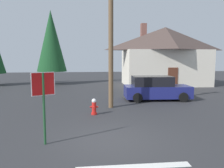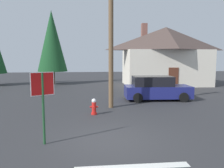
# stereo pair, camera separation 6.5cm
# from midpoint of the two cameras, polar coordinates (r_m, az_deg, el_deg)

# --- Properties ---
(ground_plane) EXTENTS (80.00, 80.00, 0.10)m
(ground_plane) POSITION_cam_midpoint_polar(r_m,az_deg,el_deg) (8.25, -0.73, -14.35)
(ground_plane) COLOR #2D2D30
(lane_stop_bar) EXTENTS (3.12, 0.35, 0.01)m
(lane_stop_bar) POSITION_cam_midpoint_polar(r_m,az_deg,el_deg) (6.40, 5.31, -20.33)
(lane_stop_bar) COLOR silver
(lane_stop_bar) RESTS_ON ground
(stop_sign_near) EXTENTS (0.70, 0.37, 2.45)m
(stop_sign_near) POSITION_cam_midpoint_polar(r_m,az_deg,el_deg) (7.71, -17.35, -2.20)
(stop_sign_near) COLOR #1E4C28
(stop_sign_near) RESTS_ON ground
(fire_hydrant) EXTENTS (0.42, 0.36, 0.83)m
(fire_hydrant) POSITION_cam_midpoint_polar(r_m,az_deg,el_deg) (11.61, -4.78, -5.81)
(fire_hydrant) COLOR red
(fire_hydrant) RESTS_ON ground
(utility_pole) EXTENTS (1.60, 0.28, 8.06)m
(utility_pole) POSITION_cam_midpoint_polar(r_m,az_deg,el_deg) (13.03, -0.44, 12.35)
(utility_pole) COLOR brown
(utility_pole) RESTS_ON ground
(house) EXTENTS (9.54, 5.80, 6.71)m
(house) POSITION_cam_midpoint_polar(r_m,az_deg,el_deg) (25.06, 13.26, 7.19)
(house) COLOR silver
(house) RESTS_ON ground
(parked_car) EXTENTS (4.62, 2.30, 1.66)m
(parked_car) POSITION_cam_midpoint_polar(r_m,az_deg,el_deg) (15.89, 10.98, -1.15)
(parked_car) COLOR navy
(parked_car) RESTS_ON ground
(pine_tree_mid_left) EXTENTS (3.24, 3.24, 8.09)m
(pine_tree_mid_left) POSITION_cam_midpoint_polar(r_m,az_deg,el_deg) (25.73, -15.36, 10.52)
(pine_tree_mid_left) COLOR #4C3823
(pine_tree_mid_left) RESTS_ON ground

